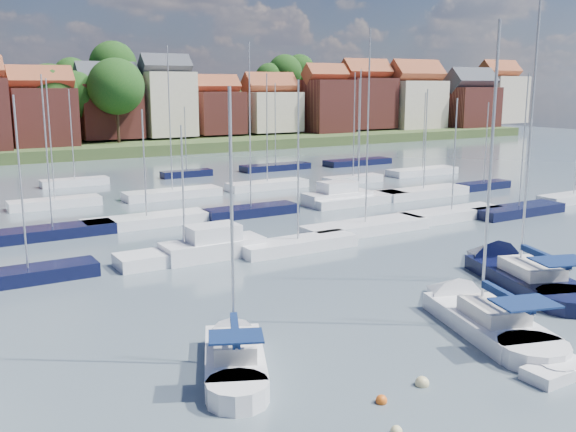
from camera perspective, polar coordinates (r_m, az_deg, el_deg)
ground at (r=64.23m, az=-9.68°, el=1.06°), size 260.00×260.00×0.00m
sailboat_left at (r=28.01m, az=-4.84°, el=-12.01°), size 5.88×9.26×12.45m
sailboat_centre at (r=33.65m, az=15.98°, el=-8.33°), size 6.21×11.95×15.71m
sailboat_navy at (r=41.72m, az=19.03°, el=-4.65°), size 7.39×13.41×17.93m
tender at (r=28.70m, az=22.85°, el=-12.58°), size 3.04×1.44×0.65m
buoy_c at (r=24.98m, az=8.30°, el=-16.12°), size 0.43×0.43×0.43m
buoy_e at (r=36.93m, az=14.00°, el=-7.01°), size 0.44×0.44×0.44m
buoy_g at (r=26.52m, az=11.82°, el=-14.52°), size 0.55×0.55×0.55m
marina_field at (r=60.47m, az=-6.34°, el=0.92°), size 79.62×41.41×15.93m
far_shore_town at (r=153.84m, az=-21.72°, el=8.19°), size 212.46×90.00×22.27m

